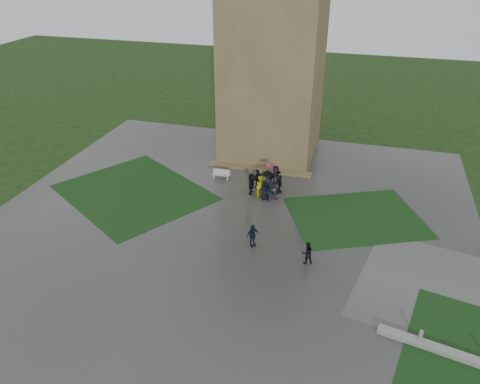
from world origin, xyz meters
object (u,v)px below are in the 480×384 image
(tower, at_px, (274,53))
(bench, at_px, (221,174))
(pedestrian_near, at_px, (307,253))
(pedestrian_mid, at_px, (252,235))

(tower, bearing_deg, bench, -110.94)
(tower, xyz_separation_m, pedestrian_near, (5.93, -16.27, -8.24))
(bench, bearing_deg, pedestrian_near, -49.80)
(pedestrian_mid, height_order, pedestrian_near, pedestrian_mid)
(bench, distance_m, pedestrian_near, 12.72)
(bench, height_order, pedestrian_near, pedestrian_near)
(pedestrian_mid, bearing_deg, bench, 69.64)
(tower, distance_m, bench, 11.28)
(bench, bearing_deg, tower, 66.96)
(tower, xyz_separation_m, bench, (-2.63, -6.86, -8.55))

